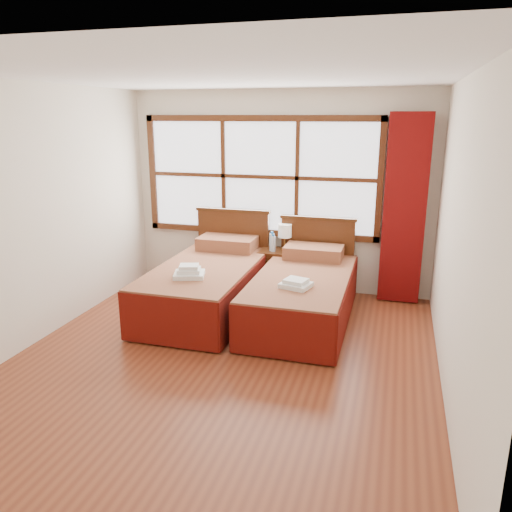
# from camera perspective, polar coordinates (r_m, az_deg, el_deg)

# --- Properties ---
(floor) EXTENTS (4.50, 4.50, 0.00)m
(floor) POSITION_cam_1_polar(r_m,az_deg,el_deg) (4.94, -3.76, -11.67)
(floor) COLOR brown
(floor) RESTS_ON ground
(ceiling) EXTENTS (4.50, 4.50, 0.00)m
(ceiling) POSITION_cam_1_polar(r_m,az_deg,el_deg) (4.40, -4.40, 19.96)
(ceiling) COLOR white
(ceiling) RESTS_ON wall_back
(wall_back) EXTENTS (4.00, 0.00, 4.00)m
(wall_back) POSITION_cam_1_polar(r_m,az_deg,el_deg) (6.62, 2.63, 7.29)
(wall_back) COLOR silver
(wall_back) RESTS_ON floor
(wall_left) EXTENTS (0.00, 4.50, 4.50)m
(wall_left) POSITION_cam_1_polar(r_m,az_deg,el_deg) (5.50, -24.11, 4.18)
(wall_left) COLOR silver
(wall_left) RESTS_ON floor
(wall_right) EXTENTS (0.00, 4.50, 4.50)m
(wall_right) POSITION_cam_1_polar(r_m,az_deg,el_deg) (4.26, 22.14, 1.36)
(wall_right) COLOR silver
(wall_right) RESTS_ON floor
(window) EXTENTS (3.16, 0.06, 1.56)m
(window) POSITION_cam_1_polar(r_m,az_deg,el_deg) (6.62, 0.44, 9.05)
(window) COLOR white
(window) RESTS_ON wall_back
(curtain) EXTENTS (0.50, 0.16, 2.30)m
(curtain) POSITION_cam_1_polar(r_m,az_deg,el_deg) (6.33, 16.60, 5.06)
(curtain) COLOR maroon
(curtain) RESTS_ON wall_back
(bed_left) EXTENTS (1.10, 2.12, 1.07)m
(bed_left) POSITION_cam_1_polar(r_m,az_deg,el_deg) (6.04, -5.42, -3.12)
(bed_left) COLOR #3F200D
(bed_left) RESTS_ON floor
(bed_right) EXTENTS (1.05, 2.07, 1.02)m
(bed_right) POSITION_cam_1_polar(r_m,az_deg,el_deg) (5.75, 5.41, -4.27)
(bed_right) COLOR #3F200D
(bed_right) RESTS_ON floor
(nightstand) EXTENTS (0.43, 0.43, 0.58)m
(nightstand) POSITION_cam_1_polar(r_m,az_deg,el_deg) (6.59, 2.34, -1.76)
(nightstand) COLOR #492310
(nightstand) RESTS_ON floor
(towels_left) EXTENTS (0.39, 0.37, 0.14)m
(towels_left) POSITION_cam_1_polar(r_m,az_deg,el_deg) (5.50, -7.65, -1.84)
(towels_left) COLOR white
(towels_left) RESTS_ON bed_left
(towels_right) EXTENTS (0.35, 0.33, 0.09)m
(towels_right) POSITION_cam_1_polar(r_m,az_deg,el_deg) (5.22, 4.58, -3.17)
(towels_right) COLOR white
(towels_right) RESTS_ON bed_right
(lamp) EXTENTS (0.17, 0.17, 0.34)m
(lamp) POSITION_cam_1_polar(r_m,az_deg,el_deg) (6.51, 3.32, 2.81)
(lamp) COLOR #B9883B
(lamp) RESTS_ON nightstand
(bottle_near) EXTENTS (0.07, 0.07, 0.26)m
(bottle_near) POSITION_cam_1_polar(r_m,az_deg,el_deg) (6.46, 1.84, 1.62)
(bottle_near) COLOR silver
(bottle_near) RESTS_ON nightstand
(bottle_far) EXTENTS (0.06, 0.06, 0.23)m
(bottle_far) POSITION_cam_1_polar(r_m,az_deg,el_deg) (6.43, 1.97, 1.43)
(bottle_far) COLOR silver
(bottle_far) RESTS_ON nightstand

